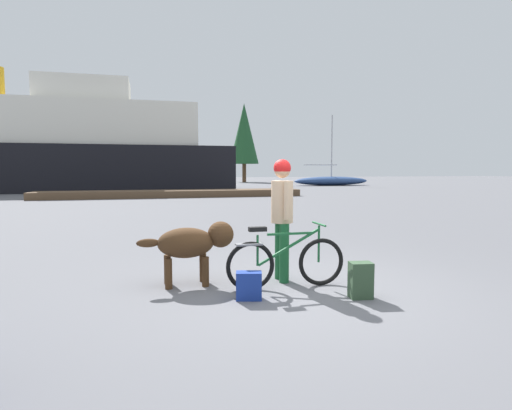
# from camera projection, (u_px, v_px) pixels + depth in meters

# --- Properties ---
(ground_plane) EXTENTS (160.00, 160.00, 0.00)m
(ground_plane) POSITION_uv_depth(u_px,v_px,m) (299.00, 291.00, 5.65)
(ground_plane) COLOR slate
(bicycle) EXTENTS (1.70, 0.44, 0.89)m
(bicycle) POSITION_uv_depth(u_px,v_px,m) (286.00, 262.00, 5.75)
(bicycle) COLOR black
(bicycle) RESTS_ON ground_plane
(person_cyclist) EXTENTS (0.32, 0.53, 1.78)m
(person_cyclist) POSITION_uv_depth(u_px,v_px,m) (282.00, 207.00, 6.08)
(person_cyclist) COLOR #19592D
(person_cyclist) RESTS_ON ground_plane
(dog) EXTENTS (1.36, 0.50, 0.89)m
(dog) POSITION_uv_depth(u_px,v_px,m) (193.00, 243.00, 5.90)
(dog) COLOR #472D19
(dog) RESTS_ON ground_plane
(backpack) EXTENTS (0.31, 0.24, 0.46)m
(backpack) POSITION_uv_depth(u_px,v_px,m) (361.00, 280.00, 5.31)
(backpack) COLOR #334C33
(backpack) RESTS_ON ground_plane
(handbag_pannier) EXTENTS (0.35, 0.25, 0.35)m
(handbag_pannier) POSITION_uv_depth(u_px,v_px,m) (249.00, 286.00, 5.26)
(handbag_pannier) COLOR navy
(handbag_pannier) RESTS_ON ground_plane
(dock_pier) EXTENTS (15.36, 2.03, 0.40)m
(dock_pier) POSITION_uv_depth(u_px,v_px,m) (172.00, 194.00, 24.72)
(dock_pier) COLOR brown
(dock_pier) RESTS_ON ground_plane
(ferry_boat) EXTENTS (27.21, 7.56, 8.98)m
(ferry_boat) POSITION_uv_depth(u_px,v_px,m) (50.00, 149.00, 31.37)
(ferry_boat) COLOR black
(ferry_boat) RESTS_ON ground_plane
(sailboat_moored) EXTENTS (7.98, 2.23, 7.10)m
(sailboat_moored) POSITION_uv_depth(u_px,v_px,m) (331.00, 181.00, 42.64)
(sailboat_moored) COLOR navy
(sailboat_moored) RESTS_ON ground_plane
(pine_tree_far_left) EXTENTS (4.01, 4.01, 10.83)m
(pine_tree_far_left) POSITION_uv_depth(u_px,v_px,m) (103.00, 125.00, 49.86)
(pine_tree_far_left) COLOR #4C331E
(pine_tree_far_left) RESTS_ON ground_plane
(pine_tree_center) EXTENTS (3.26, 3.26, 8.94)m
(pine_tree_center) POSITION_uv_depth(u_px,v_px,m) (123.00, 138.00, 51.22)
(pine_tree_center) COLOR #4C331E
(pine_tree_center) RESTS_ON ground_plane
(pine_tree_far_right) EXTENTS (3.71, 3.71, 9.99)m
(pine_tree_far_right) POSITION_uv_depth(u_px,v_px,m) (244.00, 134.00, 53.17)
(pine_tree_far_right) COLOR #4C331E
(pine_tree_far_right) RESTS_ON ground_plane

